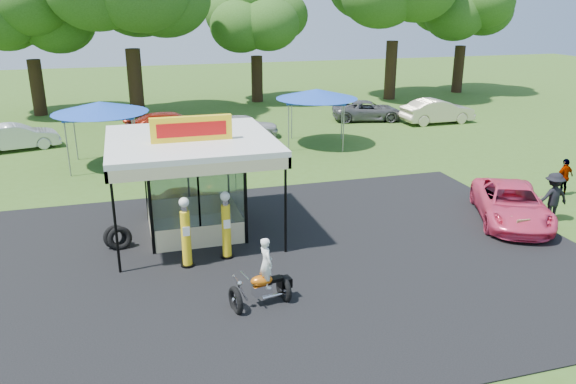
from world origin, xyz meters
name	(u,v)px	position (x,y,z in m)	size (l,w,h in m)	color
ground	(291,291)	(0.00, 0.00, 0.00)	(120.00, 120.00, 0.00)	#39591B
asphalt_apron	(273,260)	(0.00, 2.00, 0.02)	(20.00, 14.00, 0.04)	black
gas_station_kiosk	(193,183)	(-2.00, 4.99, 1.78)	(5.40, 5.40, 4.18)	white
gas_pump_left	(186,234)	(-2.58, 2.32, 1.07)	(0.42, 0.42, 2.23)	black
gas_pump_right	(226,227)	(-1.31, 2.59, 1.05)	(0.41, 0.41, 2.20)	black
motorcycle	(264,278)	(-0.88, -0.48, 0.77)	(1.73, 1.05, 1.97)	black
spare_tires	(118,238)	(-4.59, 4.28, 0.39)	(0.98, 0.67, 0.81)	black
a_frame_sign	(519,229)	(8.31, 1.18, 0.43)	(0.49, 0.46, 0.84)	#593819
kiosk_car	(187,199)	(-2.00, 7.20, 0.48)	(1.13, 2.82, 0.96)	yellow
pink_sedan	(511,204)	(9.18, 2.78, 0.68)	(2.25, 4.88, 1.36)	#F0416C
spectator_east_a	(553,197)	(10.62, 2.40, 0.92)	(1.19, 0.68, 1.84)	black
spectator_east_b	(564,177)	(13.16, 4.69, 0.78)	(0.91, 0.38, 1.56)	gray
bg_car_a	(17,137)	(-9.75, 19.18, 0.71)	(1.49, 4.29, 1.41)	silver
bg_car_b	(173,127)	(-1.45, 19.05, 0.80)	(2.23, 5.49, 1.59)	maroon
bg_car_c	(243,126)	(2.60, 18.56, 0.69)	(1.63, 4.05, 1.38)	#B0AFB3
bg_car_d	(368,111)	(11.69, 21.17, 0.66)	(2.19, 4.74, 1.32)	#525254
bg_car_e	(438,111)	(15.71, 19.05, 0.79)	(1.67, 4.80, 1.58)	beige
tent_west	(100,108)	(-5.13, 14.61, 2.85)	(4.50, 4.50, 3.15)	gray
tent_east	(317,94)	(6.12, 15.68, 2.83)	(4.47, 4.47, 3.13)	gray
oak_far_b	(27,14)	(-9.75, 29.37, 6.80)	(8.93, 8.93, 10.65)	black
oak_far_d	(256,19)	(6.27, 30.60, 6.33)	(8.34, 8.34, 9.93)	black
oak_far_f	(464,9)	(24.30, 30.39, 6.97)	(9.02, 9.02, 10.87)	black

